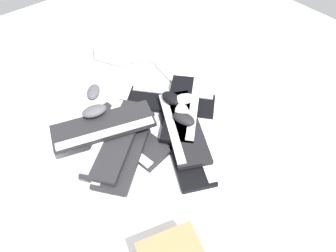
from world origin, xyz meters
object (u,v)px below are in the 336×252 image
at_px(keyboard_5, 125,147).
at_px(keyboard_6, 115,137).
at_px(keyboard_2, 126,135).
at_px(mouse_2, 184,119).
at_px(mouse_5, 94,111).
at_px(keyboard_4, 183,126).
at_px(mouse_1, 184,99).
at_px(keyboard_3, 183,107).
at_px(mouse_4, 172,98).
at_px(keyboard_0, 186,146).
at_px(keyboard_1, 171,101).
at_px(mouse_3, 93,92).
at_px(keyboard_7, 104,126).
at_px(mouse_0, 182,112).

xyz_separation_m(keyboard_5, keyboard_6, (-0.05, -0.01, 0.03)).
relative_size(keyboard_2, mouse_2, 4.16).
relative_size(keyboard_6, mouse_5, 4.01).
height_order(keyboard_4, mouse_1, mouse_1).
xyz_separation_m(keyboard_3, mouse_1, (-0.01, 0.01, 0.04)).
bearing_deg(mouse_2, mouse_4, -31.79).
height_order(keyboard_4, mouse_4, mouse_4).
relative_size(mouse_1, mouse_4, 1.00).
xyz_separation_m(keyboard_3, mouse_2, (0.08, -0.07, 0.04)).
height_order(keyboard_3, mouse_5, mouse_5).
height_order(keyboard_0, keyboard_3, keyboard_3).
height_order(keyboard_1, mouse_2, mouse_2).
distance_m(keyboard_6, mouse_4, 0.34).
xyz_separation_m(keyboard_5, mouse_5, (-0.18, -0.02, 0.10)).
height_order(keyboard_2, keyboard_4, keyboard_4).
height_order(keyboard_2, mouse_3, mouse_3).
xyz_separation_m(keyboard_3, keyboard_5, (0.02, -0.35, 0.00)).
bearing_deg(keyboard_1, keyboard_0, -26.06).
bearing_deg(mouse_4, mouse_3, 29.29).
distance_m(keyboard_4, keyboard_7, 0.36).
height_order(keyboard_1, keyboard_5, keyboard_5).
relative_size(keyboard_6, mouse_4, 4.01).
height_order(keyboard_0, mouse_3, mouse_3).
distance_m(mouse_1, mouse_3, 0.48).
xyz_separation_m(mouse_2, mouse_3, (-0.48, -0.20, -0.06)).
bearing_deg(mouse_1, keyboard_2, 12.22).
relative_size(mouse_1, mouse_5, 1.00).
relative_size(keyboard_0, keyboard_4, 1.00).
xyz_separation_m(keyboard_3, mouse_0, (0.05, -0.05, 0.04)).
height_order(keyboard_7, mouse_2, keyboard_7).
relative_size(keyboard_1, keyboard_2, 0.94).
bearing_deg(mouse_4, mouse_0, 161.55).
bearing_deg(keyboard_7, mouse_5, 177.77).
height_order(keyboard_1, keyboard_6, keyboard_6).
height_order(keyboard_7, mouse_3, keyboard_7).
height_order(keyboard_0, keyboard_2, same).
distance_m(keyboard_6, mouse_2, 0.32).
height_order(mouse_3, mouse_5, mouse_5).
distance_m(keyboard_3, keyboard_7, 0.40).
xyz_separation_m(keyboard_2, keyboard_5, (0.08, -0.05, 0.03)).
bearing_deg(keyboard_0, keyboard_6, -129.88).
bearing_deg(mouse_4, mouse_5, 66.95).
distance_m(keyboard_0, keyboard_1, 0.29).
relative_size(keyboard_4, keyboard_6, 1.04).
xyz_separation_m(keyboard_7, mouse_0, (0.14, 0.33, -0.02)).
distance_m(mouse_1, mouse_5, 0.43).
xyz_separation_m(keyboard_0, keyboard_7, (-0.26, -0.25, 0.09)).
bearing_deg(mouse_4, keyboard_2, 83.60).
height_order(keyboard_7, mouse_0, keyboard_7).
xyz_separation_m(keyboard_4, mouse_5, (-0.25, -0.30, 0.10)).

